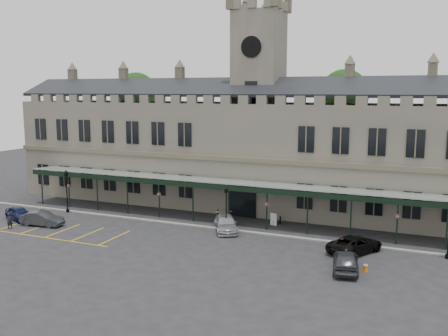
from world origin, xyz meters
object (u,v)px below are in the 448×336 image
at_px(sign_board, 273,219).
at_px(car_left_a, 19,213).
at_px(traffic_cone, 366,267).
at_px(car_left_b, 42,219).
at_px(car_taxi, 226,224).
at_px(car_van, 355,244).
at_px(lamp_post_mid, 226,205).
at_px(car_right_a, 346,261).
at_px(station_building, 258,152).
at_px(clock_tower, 259,93).
at_px(person_a, 10,221).
at_px(lamp_post_left, 67,187).

distance_m(sign_board, car_left_a, 26.52).
height_order(traffic_cone, car_left_b, car_left_b).
xyz_separation_m(car_taxi, car_van, (12.48, -1.81, 0.01)).
bearing_deg(traffic_cone, lamp_post_mid, 157.53).
bearing_deg(traffic_cone, car_left_b, 179.12).
relative_size(sign_board, car_right_a, 0.27).
xyz_separation_m(station_building, car_right_a, (13.00, -17.09, -5.67)).
distance_m(sign_board, car_left_b, 23.20).
distance_m(clock_tower, car_left_a, 28.88).
height_order(traffic_cone, person_a, person_a).
relative_size(clock_tower, car_left_b, 5.66).
bearing_deg(car_left_b, traffic_cone, -97.33).
relative_size(car_left_b, car_van, 0.84).
xyz_separation_m(traffic_cone, car_taxi, (-13.88, 5.97, 0.37)).
relative_size(lamp_post_mid, car_right_a, 0.96).
height_order(station_building, person_a, station_building).
bearing_deg(car_van, car_right_a, 119.06).
bearing_deg(lamp_post_left, car_left_a, -117.50).
distance_m(car_left_b, car_right_a, 30.16).
height_order(traffic_cone, car_right_a, car_right_a).
height_order(station_building, traffic_cone, station_building).
xyz_separation_m(clock_tower, car_taxi, (0.52, -10.78, -12.39)).
bearing_deg(lamp_post_left, car_taxi, 0.09).
xyz_separation_m(sign_board, car_taxi, (-3.66, -3.66, 0.11)).
bearing_deg(car_van, lamp_post_mid, 22.07).
distance_m(lamp_post_mid, person_a, 21.27).
distance_m(car_right_a, person_a, 32.22).
height_order(clock_tower, traffic_cone, clock_tower).
xyz_separation_m(car_left_a, car_van, (34.00, 2.88, 0.03)).
distance_m(sign_board, person_a, 25.96).
height_order(station_building, lamp_post_left, station_building).
height_order(lamp_post_mid, car_van, lamp_post_mid).
relative_size(traffic_cone, car_van, 0.14).
distance_m(lamp_post_mid, sign_board, 5.66).
bearing_deg(person_a, lamp_post_left, 24.25).
relative_size(lamp_post_mid, car_van, 0.86).
bearing_deg(sign_board, lamp_post_mid, -116.07).
height_order(station_building, car_right_a, station_building).
bearing_deg(car_right_a, car_van, -99.75).
bearing_deg(lamp_post_left, traffic_cone, -10.21).
bearing_deg(clock_tower, car_left_b, -136.51).
relative_size(sign_board, person_a, 0.79).
xyz_separation_m(lamp_post_left, person_a, (-0.62, -7.59, -2.05)).
relative_size(lamp_post_left, sign_board, 3.84).
xyz_separation_m(station_building, lamp_post_left, (-18.58, -10.72, -3.63)).
distance_m(car_taxi, car_right_a, 14.03).
bearing_deg(lamp_post_mid, car_van, -6.99).
relative_size(car_van, car_right_a, 1.12).
bearing_deg(lamp_post_mid, clock_tower, 93.52).
xyz_separation_m(clock_tower, sign_board, (4.18, -7.12, -12.50)).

